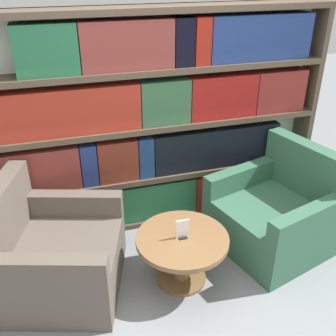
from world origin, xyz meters
TOP-DOWN VIEW (x-y plane):
  - ground_plane at (0.00, 0.00)m, footprint 14.00×14.00m
  - bookshelf at (-0.02, 1.24)m, footprint 3.09×0.30m
  - armchair_left at (-0.98, 0.55)m, footprint 1.11×1.12m
  - armchair_right at (0.92, 0.55)m, footprint 1.09×1.10m
  - coffee_table at (-0.03, 0.32)m, footprint 0.71×0.71m
  - table_sign at (-0.03, 0.32)m, footprint 0.10×0.06m

SIDE VIEW (x-z plane):
  - ground_plane at x=0.00m, z-range 0.00..0.00m
  - armchair_left at x=-0.98m, z-range -0.15..0.73m
  - armchair_right at x=0.92m, z-range -0.15..0.73m
  - coffee_table at x=-0.03m, z-range 0.09..0.51m
  - table_sign at x=-0.03m, z-range 0.41..0.57m
  - bookshelf at x=-0.02m, z-range -0.01..1.94m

